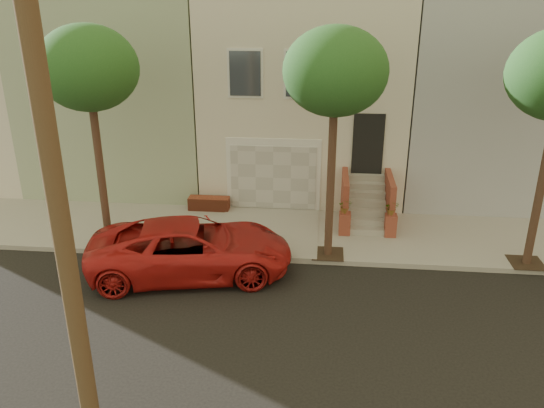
# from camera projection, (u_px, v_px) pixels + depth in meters

# --- Properties ---
(ground) EXTENTS (90.00, 90.00, 0.00)m
(ground) POSITION_uv_depth(u_px,v_px,m) (282.00, 337.00, 12.03)
(ground) COLOR black
(ground) RESTS_ON ground
(sidewalk) EXTENTS (40.00, 3.70, 0.15)m
(sidewalk) POSITION_uv_depth(u_px,v_px,m) (296.00, 234.00, 16.96)
(sidewalk) COLOR #9A968C
(sidewalk) RESTS_ON ground
(house_row) EXTENTS (33.10, 11.70, 7.00)m
(house_row) POSITION_uv_depth(u_px,v_px,m) (306.00, 88.00, 21.04)
(house_row) COLOR beige
(house_row) RESTS_ON sidewalk
(tree_left) EXTENTS (2.70, 2.57, 6.30)m
(tree_left) POSITION_uv_depth(u_px,v_px,m) (88.00, 70.00, 14.22)
(tree_left) COLOR #2D2116
(tree_left) RESTS_ON sidewalk
(tree_mid) EXTENTS (2.70, 2.57, 6.30)m
(tree_mid) POSITION_uv_depth(u_px,v_px,m) (335.00, 73.00, 13.61)
(tree_mid) COLOR #2D2116
(tree_mid) RESTS_ON sidewalk
(pickup_truck) EXTENTS (5.80, 3.53, 1.50)m
(pickup_truck) POSITION_uv_depth(u_px,v_px,m) (191.00, 248.00, 14.48)
(pickup_truck) COLOR red
(pickup_truck) RESTS_ON ground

